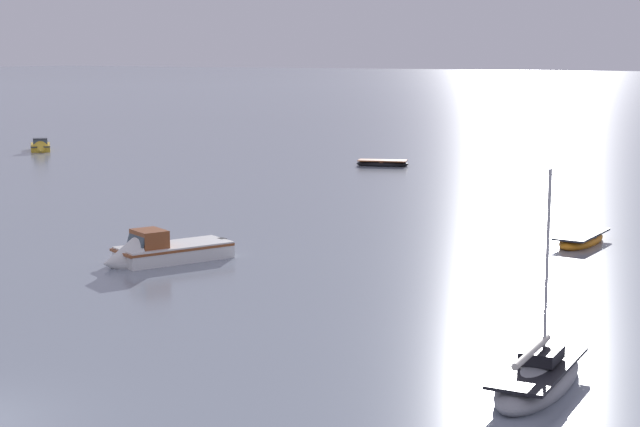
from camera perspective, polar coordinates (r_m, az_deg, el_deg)
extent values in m
cube|color=gold|center=(84.27, -15.36, 3.53)|extent=(3.54, 3.44, 0.69)
cone|color=gold|center=(82.46, -15.35, 3.42)|extent=(1.73, 1.75, 1.38)
cube|color=#33383F|center=(84.21, -15.36, 3.70)|extent=(3.62, 3.51, 0.08)
cube|color=#33383F|center=(83.39, -15.37, 3.90)|extent=(1.35, 1.37, 0.53)
cube|color=#384751|center=(82.97, -15.37, 3.90)|extent=(0.85, 0.89, 0.42)
cube|color=black|center=(85.96, -15.36, 3.70)|extent=(0.34, 0.35, 0.49)
ellipsoid|color=orange|center=(43.19, 14.39, -1.47)|extent=(1.37, 3.92, 0.62)
cube|color=#33383F|center=(43.14, 14.41, -1.12)|extent=(1.34, 3.60, 0.08)
cube|color=#33383F|center=(43.16, 14.40, -1.24)|extent=(1.20, 0.26, 0.06)
ellipsoid|color=gray|center=(24.78, 12.09, -9.13)|extent=(1.81, 4.89, 0.83)
cube|color=black|center=(24.68, 12.12, -8.40)|extent=(1.61, 4.17, 0.08)
cube|color=black|center=(24.83, 12.29, -7.73)|extent=(0.90, 1.21, 0.30)
cylinder|color=#B7BABF|center=(24.49, 12.58, -2.83)|extent=(0.08, 0.08, 4.56)
cylinder|color=beige|center=(23.97, 11.76, -7.56)|extent=(0.34, 2.65, 0.17)
ellipsoid|color=black|center=(70.45, 3.51, 2.78)|extent=(3.82, 2.40, 0.57)
cube|color=brown|center=(70.42, 3.51, 2.98)|extent=(3.54, 2.27, 0.08)
cube|color=brown|center=(70.43, 3.51, 2.91)|extent=(0.59, 1.12, 0.06)
cube|color=white|center=(38.90, -8.15, -2.31)|extent=(3.26, 4.59, 0.83)
cone|color=white|center=(37.96, -11.12, -2.67)|extent=(2.05, 1.87, 1.67)
cube|color=brown|center=(38.82, -8.22, -1.86)|extent=(3.33, 4.69, 0.09)
cube|color=brown|center=(38.32, -9.51, -1.39)|extent=(1.61, 1.45, 0.65)
cube|color=#384751|center=(38.09, -10.20, -1.40)|extent=(1.26, 0.70, 0.52)
cube|color=black|center=(39.85, -5.51, -1.80)|extent=(0.41, 0.37, 0.59)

